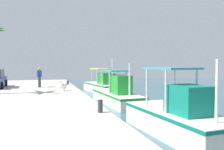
{
  "coord_description": "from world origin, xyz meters",
  "views": [
    {
      "loc": [
        13.19,
        -2.71,
        2.85
      ],
      "look_at": [
        -4.93,
        2.48,
        1.95
      ],
      "focal_mm": 38.45,
      "sensor_mm": 36.0,
      "label": 1
    }
  ],
  "objects_px": {
    "fishing_boat_nearest": "(103,86)",
    "mooring_bollard_nearest": "(68,83)",
    "fisherman_standing": "(39,76)",
    "fishing_boat_third": "(179,118)",
    "fishing_boat_second": "(117,95)",
    "pelican": "(63,86)",
    "mooring_bollard_second": "(100,106)"
  },
  "relations": [
    {
      "from": "fishing_boat_nearest",
      "to": "mooring_bollard_nearest",
      "type": "height_order",
      "value": "fishing_boat_nearest"
    },
    {
      "from": "fisherman_standing",
      "to": "fishing_boat_third",
      "type": "bearing_deg",
      "value": 22.2
    },
    {
      "from": "fishing_boat_second",
      "to": "fishing_boat_third",
      "type": "bearing_deg",
      "value": 0.97
    },
    {
      "from": "fishing_boat_second",
      "to": "fisherman_standing",
      "type": "bearing_deg",
      "value": -136.42
    },
    {
      "from": "fishing_boat_second",
      "to": "mooring_bollard_nearest",
      "type": "distance_m",
      "value": 8.06
    },
    {
      "from": "pelican",
      "to": "fishing_boat_second",
      "type": "bearing_deg",
      "value": 58.86
    },
    {
      "from": "fisherman_standing",
      "to": "mooring_bollard_second",
      "type": "height_order",
      "value": "fisherman_standing"
    },
    {
      "from": "fisherman_standing",
      "to": "mooring_bollard_second",
      "type": "relative_size",
      "value": 3.21
    },
    {
      "from": "mooring_bollard_nearest",
      "to": "mooring_bollard_second",
      "type": "relative_size",
      "value": 0.69
    },
    {
      "from": "fishing_boat_third",
      "to": "fishing_boat_nearest",
      "type": "bearing_deg",
      "value": 177.49
    },
    {
      "from": "fisherman_standing",
      "to": "mooring_bollard_nearest",
      "type": "xyz_separation_m",
      "value": [
        -2.0,
        2.61,
        -0.77
      ]
    },
    {
      "from": "fisherman_standing",
      "to": "mooring_bollard_nearest",
      "type": "height_order",
      "value": "fisherman_standing"
    },
    {
      "from": "fishing_boat_third",
      "to": "pelican",
      "type": "xyz_separation_m",
      "value": [
        -9.89,
        -3.67,
        0.49
      ]
    },
    {
      "from": "fishing_boat_nearest",
      "to": "mooring_bollard_nearest",
      "type": "xyz_separation_m",
      "value": [
        -0.4,
        -3.49,
        0.33
      ]
    },
    {
      "from": "fishing_boat_second",
      "to": "fishing_boat_third",
      "type": "distance_m",
      "value": 7.76
    },
    {
      "from": "fishing_boat_second",
      "to": "fisherman_standing",
      "type": "distance_m",
      "value": 7.78
    },
    {
      "from": "fishing_boat_nearest",
      "to": "mooring_bollard_nearest",
      "type": "bearing_deg",
      "value": -96.55
    },
    {
      "from": "fishing_boat_second",
      "to": "fishing_boat_third",
      "type": "relative_size",
      "value": 1.12
    },
    {
      "from": "fishing_boat_third",
      "to": "fisherman_standing",
      "type": "xyz_separation_m",
      "value": [
        -13.33,
        -5.44,
        1.04
      ]
    },
    {
      "from": "fishing_boat_third",
      "to": "fishing_boat_second",
      "type": "bearing_deg",
      "value": -179.03
    },
    {
      "from": "fishing_boat_second",
      "to": "mooring_bollard_nearest",
      "type": "relative_size",
      "value": 16.95
    },
    {
      "from": "fishing_boat_nearest",
      "to": "pelican",
      "type": "relative_size",
      "value": 6.68
    },
    {
      "from": "pelican",
      "to": "mooring_bollard_nearest",
      "type": "distance_m",
      "value": 5.51
    },
    {
      "from": "pelican",
      "to": "mooring_bollard_second",
      "type": "xyz_separation_m",
      "value": [
        8.46,
        0.84,
        -0.13
      ]
    },
    {
      "from": "fishing_boat_third",
      "to": "mooring_bollard_second",
      "type": "height_order",
      "value": "fishing_boat_third"
    },
    {
      "from": "mooring_bollard_second",
      "to": "fishing_boat_second",
      "type": "bearing_deg",
      "value": 156.83
    },
    {
      "from": "fishing_boat_second",
      "to": "mooring_bollard_second",
      "type": "bearing_deg",
      "value": -23.17
    },
    {
      "from": "fishing_boat_nearest",
      "to": "fishing_boat_second",
      "type": "xyz_separation_m",
      "value": [
        7.18,
        -0.79,
        0.01
      ]
    },
    {
      "from": "fishing_boat_nearest",
      "to": "fishing_boat_second",
      "type": "bearing_deg",
      "value": -6.26
    },
    {
      "from": "fisherman_standing",
      "to": "fishing_boat_second",
      "type": "bearing_deg",
      "value": 43.58
    },
    {
      "from": "fishing_boat_nearest",
      "to": "fishing_boat_second",
      "type": "distance_m",
      "value": 7.22
    },
    {
      "from": "pelican",
      "to": "fisherman_standing",
      "type": "relative_size",
      "value": 0.54
    }
  ]
}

